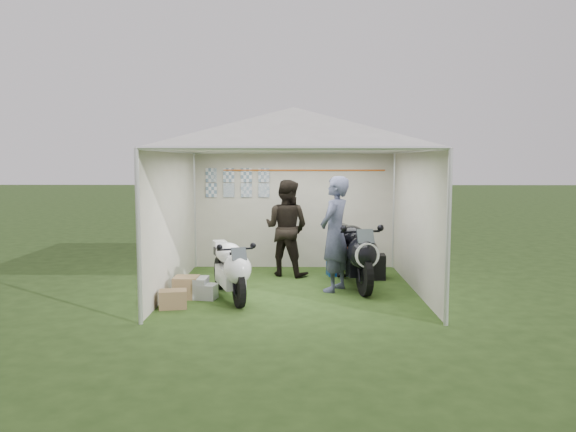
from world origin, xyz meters
The scene contains 12 objects.
ground centered at (0.00, 0.00, 0.00)m, with size 80.00×80.00×0.00m, color #243C14.
canopy_tent centered at (0.00, 0.03, 2.58)m, with size 5.66×5.66×3.00m.
motorcycle_white centered at (-0.97, -0.64, 0.50)m, with size 0.83×1.74×0.89m.
motorcycle_black centered at (1.02, 0.21, 0.60)m, with size 0.71×2.16×1.07m.
paddock_stand centered at (0.85, 1.18, 0.17)m, with size 0.45×0.28×0.34m, color blue.
person_dark_jacket centered at (-0.14, 1.18, 0.89)m, with size 0.87×0.68×1.79m, color black.
person_blue_jacket centered at (0.68, -0.06, 0.95)m, with size 0.69×0.45×1.89m, color #505574.
equipment_box centered at (1.43, 0.89, 0.22)m, with size 0.45×0.36×0.45m, color black.
crate_0 centered at (-1.59, -0.57, 0.16)m, with size 0.48×0.37×0.32m, color #B9BDC3.
crate_1 centered at (-1.68, -0.57, 0.17)m, with size 0.37×0.37×0.33m, color #8E6F4A.
crate_2 centered at (-1.36, -0.65, 0.12)m, with size 0.32×0.27×0.23m, color #B3B6BB.
crate_3 centered at (-1.75, -1.19, 0.13)m, with size 0.40×0.28×0.26m, color olive.
Camera 1 is at (0.04, -9.17, 2.14)m, focal length 35.00 mm.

